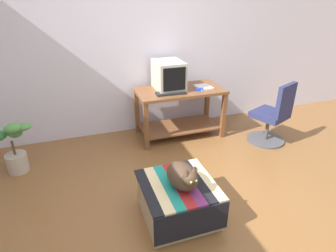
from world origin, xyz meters
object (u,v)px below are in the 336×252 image
keyboard (171,93)px  ottoman_with_blanket (178,200)px  stapler (199,89)px  desk (180,105)px  book (203,87)px  potted_plant (15,148)px  cat (183,176)px  office_chair (273,117)px  tv_monitor (169,76)px

keyboard → ottoman_with_blanket: 1.61m
stapler → desk: bearing=71.4°
book → ottoman_with_blanket: book is taller
desk → potted_plant: bearing=-172.5°
keyboard → book: bearing=12.6°
cat → office_chair: bearing=23.2°
tv_monitor → stapler: size_ratio=4.42×
desk → stapler: stapler is taller
tv_monitor → desk: bearing=-24.9°
tv_monitor → cat: size_ratio=1.17×
potted_plant → office_chair: office_chair is taller
ottoman_with_blanket → cat: cat is taller
desk → potted_plant: (-2.16, -0.28, -0.17)m
tv_monitor → ottoman_with_blanket: tv_monitor is taller
keyboard → office_chair: bearing=-18.0°
office_chair → stapler: 1.09m
desk → ottoman_with_blanket: bearing=-111.1°
tv_monitor → office_chair: 1.55m
desk → ottoman_with_blanket: size_ratio=1.77×
ottoman_with_blanket → cat: 0.31m
potted_plant → office_chair: size_ratio=0.75×
cat → keyboard: bearing=67.8°
tv_monitor → cat: bearing=-104.5°
keyboard → book: book is taller
desk → tv_monitor: bearing=155.1°
ottoman_with_blanket → potted_plant: (-1.54, 1.32, 0.13)m
keyboard → potted_plant: bearing=-173.4°
book → stapler: 0.15m
keyboard → ottoman_with_blanket: bearing=-104.0°
book → keyboard: bearing=-175.0°
potted_plant → stapler: (2.38, 0.13, 0.42)m
potted_plant → stapler: bearing=3.1°
keyboard → office_chair: office_chair is taller
stapler → book: bearing=-34.5°
tv_monitor → potted_plant: size_ratio=0.73×
book → cat: (-0.93, -1.59, -0.23)m
desk → stapler: (0.23, -0.15, 0.25)m
tv_monitor → office_chair: (1.28, -0.71, -0.52)m
book → office_chair: 1.05m
office_chair → cat: bearing=7.5°
ottoman_with_blanket → tv_monitor: bearing=74.1°
tv_monitor → book: bearing=-13.3°
desk → cat: size_ratio=2.95×
desk → office_chair: (1.14, -0.64, -0.10)m
potted_plant → office_chair: bearing=-6.3°
book → potted_plant: 2.54m
keyboard → book: (0.52, 0.09, 0.00)m
desk → ottoman_with_blanket: desk is taller
desk → keyboard: 0.33m
cat → stapler: bearing=54.3°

